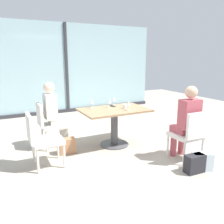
{
  "coord_description": "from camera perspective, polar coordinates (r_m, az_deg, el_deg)",
  "views": [
    {
      "loc": [
        -1.99,
        -3.82,
        1.71
      ],
      "look_at": [
        0.0,
        0.1,
        0.65
      ],
      "focal_mm": 36.89,
      "sensor_mm": 36.0,
      "label": 1
    }
  ],
  "objects": [
    {
      "name": "ground_plane",
      "position": [
        4.63,
        0.56,
        -8.1
      ],
      "size": [
        12.0,
        12.0,
        0.0
      ],
      "primitive_type": "plane",
      "color": "#A89E8E"
    },
    {
      "name": "window_wall_backdrop",
      "position": [
        7.31,
        -11.19,
        9.37
      ],
      "size": [
        5.86,
        0.1,
        2.7
      ],
      "color": "#95B7BC",
      "rests_on": "ground_plane"
    },
    {
      "name": "dining_table_main",
      "position": [
        4.46,
        0.58,
        -1.65
      ],
      "size": [
        1.28,
        0.82,
        0.73
      ],
      "color": "#997551",
      "rests_on": "ground_plane"
    },
    {
      "name": "chair_front_right",
      "position": [
        4.0,
        18.85,
        -4.86
      ],
      "size": [
        0.46,
        0.5,
        0.87
      ],
      "color": "silver",
      "rests_on": "ground_plane"
    },
    {
      "name": "chair_far_left",
      "position": [
        4.54,
        -15.45,
        -2.46
      ],
      "size": [
        0.5,
        0.46,
        0.87
      ],
      "color": "silver",
      "rests_on": "ground_plane"
    },
    {
      "name": "chair_side_end",
      "position": [
        3.75,
        -17.23,
        -5.96
      ],
      "size": [
        0.5,
        0.46,
        0.87
      ],
      "color": "silver",
      "rests_on": "ground_plane"
    },
    {
      "name": "person_front_right",
      "position": [
        4.01,
        17.96,
        -1.69
      ],
      "size": [
        0.34,
        0.39,
        1.26
      ],
      "color": "#B24C56",
      "rests_on": "ground_plane"
    },
    {
      "name": "person_far_left",
      "position": [
        4.51,
        -14.25,
        0.19
      ],
      "size": [
        0.39,
        0.34,
        1.26
      ],
      "color": "silver",
      "rests_on": "ground_plane"
    },
    {
      "name": "wine_glass_0",
      "position": [
        4.76,
        0.47,
        3.28
      ],
      "size": [
        0.07,
        0.07,
        0.18
      ],
      "color": "silver",
      "rests_on": "dining_table_main"
    },
    {
      "name": "wine_glass_1",
      "position": [
        4.5,
        -5.08,
        2.63
      ],
      "size": [
        0.07,
        0.07,
        0.18
      ],
      "color": "silver",
      "rests_on": "dining_table_main"
    },
    {
      "name": "wine_glass_2",
      "position": [
        4.52,
        -0.67,
        2.74
      ],
      "size": [
        0.07,
        0.07,
        0.18
      ],
      "color": "silver",
      "rests_on": "dining_table_main"
    },
    {
      "name": "wine_glass_3",
      "position": [
        4.29,
        4.09,
        2.12
      ],
      "size": [
        0.07,
        0.07,
        0.18
      ],
      "color": "silver",
      "rests_on": "dining_table_main"
    },
    {
      "name": "coffee_cup",
      "position": [
        4.45,
        3.15,
        1.4
      ],
      "size": [
        0.08,
        0.08,
        0.09
      ],
      "primitive_type": "cylinder",
      "color": "white",
      "rests_on": "dining_table_main"
    },
    {
      "name": "cell_phone_on_table",
      "position": [
        4.66,
        0.18,
        1.47
      ],
      "size": [
        0.1,
        0.16,
        0.01
      ],
      "primitive_type": "cube",
      "rotation": [
        0.0,
        0.0,
        0.22
      ],
      "color": "black",
      "rests_on": "dining_table_main"
    },
    {
      "name": "handbag_0",
      "position": [
        3.76,
        19.8,
        -11.94
      ],
      "size": [
        0.31,
        0.17,
        0.28
      ],
      "primitive_type": "cube",
      "rotation": [
        0.0,
        0.0,
        -0.05
      ],
      "color": "#232328",
      "rests_on": "ground_plane"
    },
    {
      "name": "handbag_1",
      "position": [
        4.27,
        -11.1,
        -8.26
      ],
      "size": [
        0.31,
        0.17,
        0.28
      ],
      "primitive_type": "cube",
      "rotation": [
        0.0,
        0.0,
        -0.05
      ],
      "color": "#A3704C",
      "rests_on": "ground_plane"
    },
    {
      "name": "handbag_2",
      "position": [
        3.88,
        21.45,
        -11.32
      ],
      "size": [
        0.34,
        0.27,
        0.28
      ],
      "primitive_type": "cube",
      "rotation": [
        0.0,
        0.0,
        -0.41
      ],
      "color": "silver",
      "rests_on": "ground_plane"
    }
  ]
}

